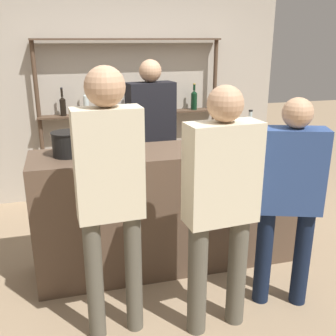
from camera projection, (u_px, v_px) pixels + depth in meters
ground_plane at (168, 262)px, 3.58m from camera, size 16.00×16.00×0.00m
bar_counter at (168, 209)px, 3.41m from camera, size 2.23×0.57×1.07m
back_wall at (128, 84)px, 4.86m from camera, size 3.83×0.12×2.80m
back_shelf at (132, 96)px, 4.74m from camera, size 2.21×0.18×1.94m
counter_bottle_0 at (249, 134)px, 3.22m from camera, size 0.08×0.08×0.33m
counter_bottle_1 at (229, 125)px, 3.49m from camera, size 0.08×0.08×0.36m
counter_bottle_2 at (133, 139)px, 3.02m from camera, size 0.07×0.07×0.34m
ice_bucket at (67, 144)px, 3.04m from camera, size 0.24×0.24×0.19m
cork_jar at (224, 136)px, 3.39m from camera, size 0.10×0.10×0.15m
server_behind_counter at (151, 130)px, 4.17m from camera, size 0.52×0.29×1.74m
customer_center at (221, 197)px, 2.50m from camera, size 0.48×0.24×1.69m
customer_right at (290, 191)px, 2.78m from camera, size 0.48×0.33×1.58m
customer_left at (110, 186)px, 2.41m from camera, size 0.42×0.24×1.80m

